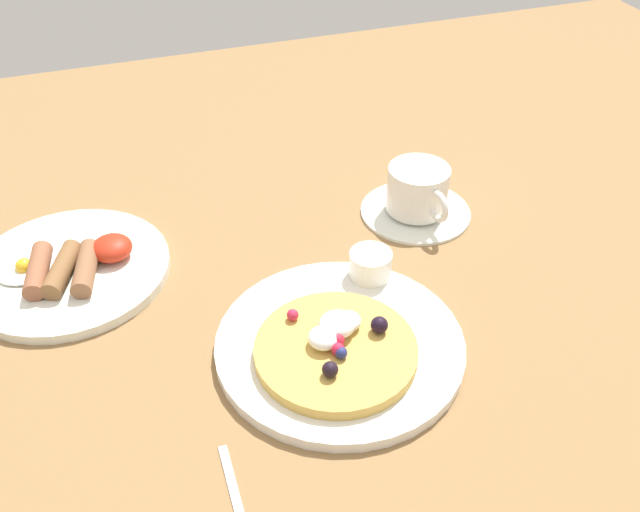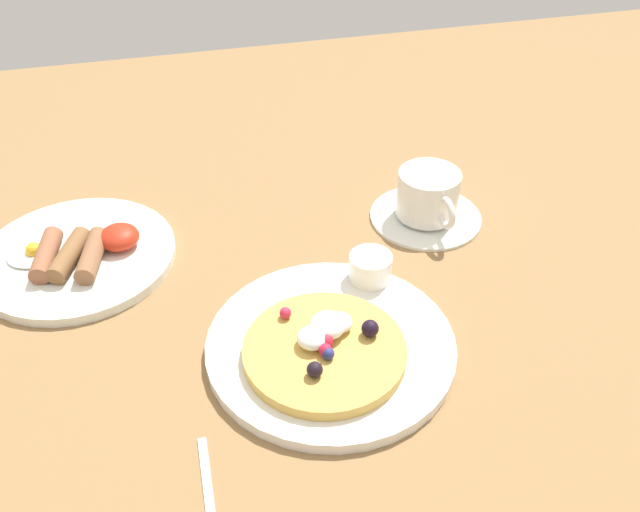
{
  "view_description": "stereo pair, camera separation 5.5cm",
  "coord_description": "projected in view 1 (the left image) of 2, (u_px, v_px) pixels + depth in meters",
  "views": [
    {
      "loc": [
        -0.14,
        -0.6,
        0.53
      ],
      "look_at": [
        0.07,
        -0.01,
        0.04
      ],
      "focal_mm": 39.18,
      "sensor_mm": 36.0,
      "label": 1
    },
    {
      "loc": [
        -0.08,
        -0.61,
        0.53
      ],
      "look_at": [
        0.07,
        -0.01,
        0.04
      ],
      "focal_mm": 39.18,
      "sensor_mm": 36.0,
      "label": 2
    }
  ],
  "objects": [
    {
      "name": "coffee_saucer",
      "position": [
        415.0,
        210.0,
        0.93
      ],
      "size": [
        0.15,
        0.15,
        0.01
      ],
      "primitive_type": "cylinder",
      "color": "white",
      "rests_on": "ground_plane"
    },
    {
      "name": "syrup_ramekin",
      "position": [
        370.0,
        264.0,
        0.8
      ],
      "size": [
        0.05,
        0.05,
        0.03
      ],
      "color": "white",
      "rests_on": "pancake_plate"
    },
    {
      "name": "ground_plane",
      "position": [
        263.0,
        298.0,
        0.82
      ],
      "size": [
        2.08,
        1.42,
        0.03
      ],
      "primitive_type": "cube",
      "color": "olive"
    },
    {
      "name": "breakfast_plate",
      "position": [
        69.0,
        270.0,
        0.83
      ],
      "size": [
        0.24,
        0.24,
        0.01
      ],
      "primitive_type": "cylinder",
      "color": "white",
      "rests_on": "ground_plane"
    },
    {
      "name": "pancake_plate",
      "position": [
        340.0,
        345.0,
        0.73
      ],
      "size": [
        0.26,
        0.26,
        0.01
      ],
      "primitive_type": "cylinder",
      "color": "white",
      "rests_on": "ground_plane"
    },
    {
      "name": "fried_breakfast",
      "position": [
        71.0,
        263.0,
        0.81
      ],
      "size": [
        0.16,
        0.1,
        0.03
      ],
      "color": "brown",
      "rests_on": "breakfast_plate"
    },
    {
      "name": "coffee_cup",
      "position": [
        418.0,
        188.0,
        0.9
      ],
      "size": [
        0.08,
        0.11,
        0.06
      ],
      "color": "white",
      "rests_on": "coffee_saucer"
    },
    {
      "name": "pancake_with_berries",
      "position": [
        336.0,
        347.0,
        0.7
      ],
      "size": [
        0.17,
        0.17,
        0.04
      ],
      "color": "gold",
      "rests_on": "pancake_plate"
    }
  ]
}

